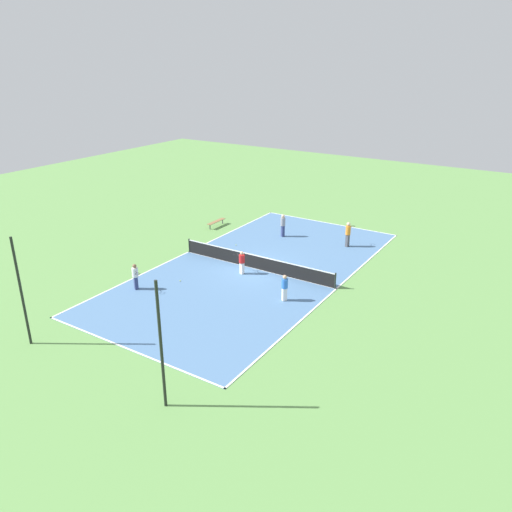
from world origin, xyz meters
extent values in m
plane|color=#60934C|center=(0.00, 0.00, 0.00)|extent=(80.00, 80.00, 0.00)
cube|color=#4C729E|center=(0.00, 0.00, 0.01)|extent=(11.27, 22.50, 0.02)
cube|color=white|center=(-5.58, 0.00, 0.02)|extent=(0.10, 22.50, 0.00)
cube|color=white|center=(5.58, 0.00, 0.02)|extent=(0.10, 22.50, 0.00)
cube|color=white|center=(0.00, -11.20, 0.02)|extent=(11.27, 0.10, 0.00)
cube|color=white|center=(0.00, 11.20, 0.02)|extent=(11.27, 0.10, 0.00)
cube|color=white|center=(0.00, 0.00, 0.02)|extent=(11.27, 0.10, 0.00)
cylinder|color=black|center=(-5.48, 0.00, 0.52)|extent=(0.10, 0.10, 0.98)
cylinder|color=black|center=(5.48, 0.00, 0.52)|extent=(0.10, 0.10, 0.98)
cube|color=black|center=(0.00, 0.00, 0.49)|extent=(10.97, 0.03, 0.93)
cube|color=white|center=(0.00, 0.00, 0.93)|extent=(10.97, 0.04, 0.06)
cube|color=olive|center=(7.33, -5.60, 0.43)|extent=(0.36, 1.98, 0.04)
cylinder|color=#4C4C51|center=(7.33, -6.44, 0.21)|extent=(0.08, 0.08, 0.41)
cylinder|color=#4C4C51|center=(7.33, -4.76, 0.21)|extent=(0.08, 0.08, 0.41)
cube|color=navy|center=(4.31, 6.29, 0.42)|extent=(0.32, 0.30, 0.79)
cylinder|color=silver|center=(4.31, 6.29, 1.08)|extent=(0.49, 0.49, 0.55)
sphere|color=brown|center=(4.31, 6.29, 1.48)|extent=(0.24, 0.24, 0.24)
cylinder|color=#262626|center=(4.04, 6.45, 1.22)|extent=(0.26, 0.17, 0.03)
torus|color=black|center=(3.79, 6.59, 1.22)|extent=(0.42, 0.42, 0.02)
cube|color=#4C4C51|center=(-3.36, -6.93, 0.48)|extent=(0.25, 0.29, 0.91)
cylinder|color=orange|center=(-3.36, -6.93, 1.25)|extent=(0.43, 0.43, 0.64)
sphere|color=beige|center=(-3.36, -6.93, 1.70)|extent=(0.27, 0.27, 0.27)
cylinder|color=#262626|center=(-3.42, -7.24, 1.41)|extent=(0.09, 0.28, 0.03)
torus|color=black|center=(-3.48, -7.52, 1.41)|extent=(0.36, 0.36, 0.02)
cube|color=white|center=(0.32, 1.14, 0.40)|extent=(0.30, 0.27, 0.75)
cylinder|color=red|center=(0.32, 1.14, 1.03)|extent=(0.45, 0.45, 0.52)
sphere|color=tan|center=(0.32, 1.14, 1.40)|extent=(0.22, 0.22, 0.22)
cylinder|color=#262626|center=(0.63, 1.04, 1.16)|extent=(0.28, 0.11, 0.03)
torus|color=black|center=(0.89, 0.96, 1.16)|extent=(0.38, 0.38, 0.02)
cube|color=white|center=(-3.74, 2.94, 0.41)|extent=(0.31, 0.32, 0.77)
cylinder|color=blue|center=(-3.74, 2.94, 1.06)|extent=(0.50, 0.50, 0.54)
sphere|color=tan|center=(-3.74, 2.94, 1.45)|extent=(0.23, 0.23, 0.23)
cube|color=navy|center=(1.62, -6.33, 0.45)|extent=(0.32, 0.31, 0.86)
cylinder|color=gray|center=(1.62, -6.33, 1.19)|extent=(0.50, 0.50, 0.60)
sphere|color=beige|center=(1.62, -6.33, 1.62)|extent=(0.26, 0.26, 0.26)
sphere|color=#CCE033|center=(3.51, -2.83, 0.06)|extent=(0.07, 0.07, 0.07)
sphere|color=#CCE033|center=(2.85, 4.10, 0.06)|extent=(0.07, 0.07, 0.07)
cylinder|color=black|center=(-4.25, 13.30, 2.69)|extent=(0.12, 0.12, 5.38)
cylinder|color=black|center=(4.25, 13.30, 2.69)|extent=(0.12, 0.12, 5.38)
camera|label=1|loc=(-15.76, 24.87, 12.66)|focal=35.00mm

